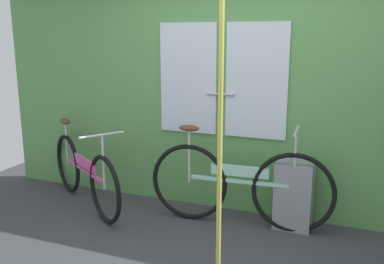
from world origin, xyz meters
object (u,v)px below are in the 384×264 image
Objects in this scene: bicycle_leaning_behind at (84,173)px; trash_bin_by_wall at (294,195)px; bicycle_near_door at (239,185)px; handrail_pole at (220,127)px.

bicycle_leaning_behind is 2.14m from trash_bin_by_wall.
bicycle_near_door reaches higher than trash_bin_by_wall.
trash_bin_by_wall is at bearing 40.63° from bicycle_leaning_behind.
handrail_pole reaches higher than trash_bin_by_wall.
trash_bin_by_wall is 0.28× the size of handrail_pole.
handrail_pole reaches higher than bicycle_near_door.
handrail_pole is (1.75, -0.81, 0.79)m from bicycle_leaning_behind.
bicycle_leaning_behind reaches higher than trash_bin_by_wall.
bicycle_leaning_behind is (-1.64, -0.12, -0.04)m from bicycle_near_door.
bicycle_leaning_behind is at bearing 155.08° from handrail_pole.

